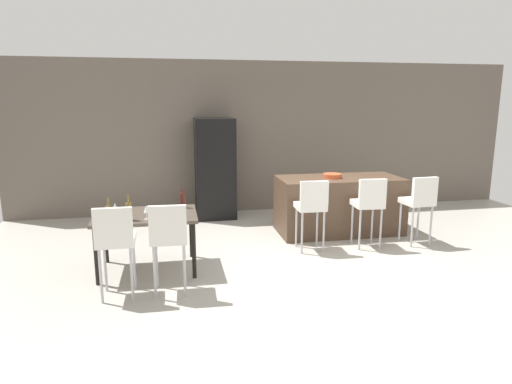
{
  "coord_description": "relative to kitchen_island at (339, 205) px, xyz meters",
  "views": [
    {
      "loc": [
        -1.92,
        -5.66,
        2.12
      ],
      "look_at": [
        -0.76,
        0.45,
        0.85
      ],
      "focal_mm": 30.86,
      "sensor_mm": 36.0,
      "label": 1
    }
  ],
  "objects": [
    {
      "name": "wine_bottle_end",
      "position": [
        -3.2,
        -1.43,
        0.39
      ],
      "size": [
        0.08,
        0.08,
        0.31
      ],
      "color": "brown",
      "rests_on": "dining_table"
    },
    {
      "name": "dining_chair_far",
      "position": [
        -2.74,
        -1.96,
        0.24
      ],
      "size": [
        0.41,
        0.41,
        1.05
      ],
      "color": "white",
      "rests_on": "ground_plane"
    },
    {
      "name": "bar_chair_right",
      "position": [
        0.94,
        -0.84,
        0.24
      ],
      "size": [
        0.43,
        0.43,
        1.05
      ],
      "color": "white",
      "rests_on": "ground_plane"
    },
    {
      "name": "bar_chair_middle",
      "position": [
        0.13,
        -0.84,
        0.24
      ],
      "size": [
        0.42,
        0.42,
        1.05
      ],
      "color": "white",
      "rests_on": "ground_plane"
    },
    {
      "name": "wine_glass_far",
      "position": [
        -2.8,
        -1.41,
        0.4
      ],
      "size": [
        0.07,
        0.07,
        0.17
      ],
      "color": "silver",
      "rests_on": "dining_table"
    },
    {
      "name": "kitchen_island",
      "position": [
        0.0,
        0.0,
        0.0
      ],
      "size": [
        2.0,
        0.92,
        0.92
      ],
      "primitive_type": "cube",
      "color": "#4C3828",
      "rests_on": "ground_plane"
    },
    {
      "name": "back_wall",
      "position": [
        -0.74,
        1.82,
        0.99
      ],
      "size": [
        10.0,
        0.12,
        2.9
      ],
      "primitive_type": "cube",
      "color": "#665B51",
      "rests_on": "ground_plane"
    },
    {
      "name": "ground_plane",
      "position": [
        -0.74,
        -1.02,
        -0.46
      ],
      "size": [
        10.0,
        10.0,
        0.0
      ],
      "primitive_type": "plane",
      "color": "#ADA89E"
    },
    {
      "name": "refrigerator",
      "position": [
        -1.9,
        1.38,
        0.46
      ],
      "size": [
        0.72,
        0.68,
        1.84
      ],
      "primitive_type": "cube",
      "color": "black",
      "rests_on": "ground_plane"
    },
    {
      "name": "wine_glass_left",
      "position": [
        -3.38,
        -1.21,
        0.4
      ],
      "size": [
        0.07,
        0.07,
        0.17
      ],
      "color": "silver",
      "rests_on": "dining_table"
    },
    {
      "name": "bar_chair_left",
      "position": [
        -0.74,
        -0.84,
        0.24
      ],
      "size": [
        0.41,
        0.41,
        1.05
      ],
      "color": "white",
      "rests_on": "ground_plane"
    },
    {
      "name": "wine_bottle_corner",
      "position": [
        -2.56,
        -0.89,
        0.39
      ],
      "size": [
        0.08,
        0.08,
        0.29
      ],
      "color": "#471E19",
      "rests_on": "dining_table"
    },
    {
      "name": "wine_bottle_right",
      "position": [
        -3.42,
        -1.51,
        0.39
      ],
      "size": [
        0.06,
        0.06,
        0.3
      ],
      "color": "brown",
      "rests_on": "dining_table"
    },
    {
      "name": "wine_glass_middle",
      "position": [
        -3.0,
        -1.41,
        0.4
      ],
      "size": [
        0.07,
        0.07,
        0.17
      ],
      "color": "silver",
      "rests_on": "dining_table"
    },
    {
      "name": "dining_chair_near",
      "position": [
        -3.3,
        -1.96,
        0.24
      ],
      "size": [
        0.4,
        0.4,
        1.05
      ],
      "color": "white",
      "rests_on": "ground_plane"
    },
    {
      "name": "fruit_bowl",
      "position": [
        -0.14,
        -0.02,
        0.5
      ],
      "size": [
        0.3,
        0.3,
        0.07
      ],
      "primitive_type": "cylinder",
      "color": "#C6512D",
      "rests_on": "kitchen_island"
    },
    {
      "name": "dining_table",
      "position": [
        -3.02,
        -1.16,
        0.21
      ],
      "size": [
        1.26,
        0.89,
        0.74
      ],
      "color": "#4C4238",
      "rests_on": "ground_plane"
    }
  ]
}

